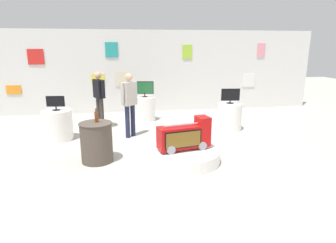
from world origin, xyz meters
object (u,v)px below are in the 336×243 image
Objects in this scene: display_pedestal_left_rear at (145,109)px; shopper_browsing_near_truck at (130,100)px; tv_on_left_rear at (145,88)px; side_table_round at (97,142)px; shopper_browsing_rear at (99,95)px; novelty_firetruck_tv at (185,137)px; display_pedestal_center_rear at (229,117)px; display_pedestal_right_rear at (58,125)px; bottle_on_side_table at (96,117)px; main_display_pedestal at (184,155)px; tv_on_right_rear at (55,102)px; tv_on_center_rear at (230,95)px.

display_pedestal_left_rear is 0.46× the size of shopper_browsing_near_truck.
side_table_round is (-1.28, -3.31, -0.64)m from tv_on_left_rear.
display_pedestal_left_rear is 0.47× the size of shopper_browsing_rear.
novelty_firetruck_tv is at bearing -9.28° from side_table_round.
display_pedestal_center_rear and display_pedestal_right_rear have the same top height.
bottle_on_side_table is at bearing -54.76° from display_pedestal_right_rear.
tv_on_left_rear is at bearing 68.82° from bottle_on_side_table.
main_display_pedestal is at bearing -33.85° from display_pedestal_right_rear.
display_pedestal_right_rear is at bearing -134.86° from shopper_browsing_rear.
tv_on_left_rear is 0.73× the size of display_pedestal_right_rear.
display_pedestal_right_rear is 1.72× the size of tv_on_right_rear.
display_pedestal_center_rear is 0.62m from tv_on_center_rear.
tv_on_left_rear is at bearing 34.53° from display_pedestal_right_rear.
display_pedestal_right_rear is (-4.72, -0.18, 0.00)m from display_pedestal_center_rear.
tv_on_center_rear is (1.78, 2.13, 0.46)m from novelty_firetruck_tv.
novelty_firetruck_tv is at bearing -129.92° from display_pedestal_center_rear.
tv_on_left_rear is 0.68× the size of side_table_round.
display_pedestal_right_rear is at bearing -177.86° from display_pedestal_center_rear.
tv_on_left_rear reaches higher than tv_on_right_rear.
main_display_pedestal is 2.93m from tv_on_center_rear.
display_pedestal_center_rear is 0.46× the size of shopper_browsing_near_truck.
display_pedestal_center_rear is (2.32, -1.47, -0.67)m from tv_on_left_rear.
novelty_firetruck_tv is at bearing -81.49° from display_pedestal_left_rear.
side_table_round is (-1.80, 0.30, 0.30)m from main_display_pedestal.
bottle_on_side_table is 1.72m from shopper_browsing_near_truck.
tv_on_left_rear reaches higher than bottle_on_side_table.
shopper_browsing_rear is at bearing 128.67° from shopper_browsing_near_truck.
main_display_pedestal is 3.76m from tv_on_left_rear.
display_pedestal_center_rear is at bearing 95.91° from tv_on_center_rear.
main_display_pedestal is 1.99m from bottle_on_side_table.
side_table_round is at bearing -56.08° from tv_on_right_rear.
display_pedestal_center_rear is 0.93× the size of side_table_round.
display_pedestal_left_rear is 1.72× the size of tv_on_right_rear.
display_pedestal_left_rear and display_pedestal_right_rear have the same top height.
display_pedestal_left_rear is at bearing 98.15° from main_display_pedestal.
tv_on_left_rear is 1.99× the size of bottle_on_side_table.
tv_on_right_rear reaches higher than display_pedestal_left_rear.
tv_on_left_rear is 1.27× the size of tv_on_right_rear.
tv_on_left_rear is 0.35× the size of shopper_browsing_rear.
tv_on_left_rear is 2.91m from tv_on_right_rear.
shopper_browsing_near_truck reaches higher than bottle_on_side_table.
tv_on_left_rear reaches higher than tv_on_center_rear.
tv_on_center_rear is at bearing 49.61° from main_display_pedestal.
tv_on_right_rear is at bearing 146.21° from main_display_pedestal.
main_display_pedestal is at bearing -57.35° from shopper_browsing_rear.
tv_on_left_rear is at bearing 98.15° from main_display_pedestal.
tv_on_center_rear is at bearing 2.09° from display_pedestal_right_rear.
shopper_browsing_near_truck is at bearing -107.41° from display_pedestal_left_rear.
tv_on_left_rear is 3.49m from bottle_on_side_table.
display_pedestal_center_rear is (2.32, -1.48, 0.00)m from display_pedestal_left_rear.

